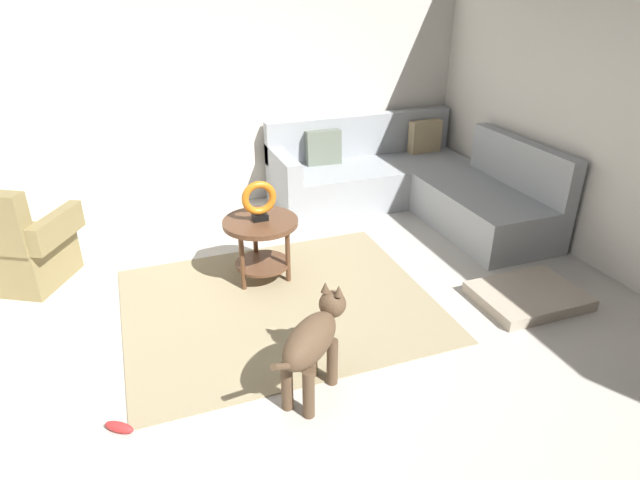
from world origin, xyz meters
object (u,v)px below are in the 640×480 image
(side_table, at_px, (261,234))
(torus_sculpture, at_px, (259,200))
(dog, at_px, (313,340))
(dog_toy_ball, at_px, (299,361))
(dog_toy_bone, at_px, (119,427))
(dog_bed_mat, at_px, (528,296))
(sectional_couch, at_px, (410,184))
(armchair, at_px, (18,248))

(side_table, distance_m, torus_sculpture, 0.29)
(dog, xyz_separation_m, dog_toy_ball, (-0.01, 0.24, -0.33))
(dog_toy_ball, xyz_separation_m, dog_toy_bone, (-1.11, -0.18, -0.01))
(side_table, bearing_deg, torus_sculpture, -97.13)
(dog_bed_mat, height_order, dog_toy_ball, dog_bed_mat)
(sectional_couch, relative_size, dog_toy_ball, 25.60)
(torus_sculpture, bearing_deg, dog, -92.21)
(dog_bed_mat, relative_size, dog_toy_bone, 4.44)
(armchair, xyz_separation_m, side_table, (1.84, -0.61, 0.09))
(torus_sculpture, relative_size, dog_bed_mat, 0.41)
(dog, bearing_deg, dog_bed_mat, 57.76)
(armchair, xyz_separation_m, dog_bed_mat, (3.68, -1.64, -0.28))
(torus_sculpture, bearing_deg, dog_toy_bone, -131.33)
(dog_bed_mat, bearing_deg, dog_toy_ball, -176.15)
(sectional_couch, distance_m, dog_toy_ball, 2.83)
(sectional_couch, distance_m, dog_bed_mat, 1.96)
(dog_toy_bone, bearing_deg, torus_sculpture, 48.67)
(side_table, relative_size, torus_sculpture, 1.84)
(dog_bed_mat, xyz_separation_m, dog_toy_bone, (-3.02, -0.31, -0.01))
(dog, bearing_deg, dog_toy_bone, -136.39)
(armchair, xyz_separation_m, dog_toy_bone, (0.66, -1.95, -0.29))
(dog_bed_mat, xyz_separation_m, dog, (-1.90, -0.37, 0.33))
(armchair, xyz_separation_m, dog, (1.79, -2.01, 0.05))
(dog_toy_ball, bearing_deg, dog_toy_bone, -170.86)
(side_table, xyz_separation_m, dog_toy_ball, (-0.07, -1.16, -0.37))
(armchair, height_order, dog_toy_ball, armchair)
(sectional_couch, bearing_deg, dog, -129.48)
(side_table, xyz_separation_m, dog, (-0.05, -1.40, -0.04))
(sectional_couch, bearing_deg, torus_sculpture, -153.88)
(armchair, relative_size, side_table, 1.65)
(torus_sculpture, distance_m, dog, 1.44)
(torus_sculpture, xyz_separation_m, dog, (-0.05, -1.40, -0.33))
(torus_sculpture, distance_m, dog_toy_ball, 1.34)
(armchair, bearing_deg, dog_toy_bone, -42.15)
(torus_sculpture, bearing_deg, armchair, 161.68)
(armchair, xyz_separation_m, dog_toy_ball, (1.77, -1.77, -0.28))
(sectional_couch, relative_size, dog_toy_bone, 12.50)
(side_table, bearing_deg, dog_toy_ball, -93.39)
(dog_toy_bone, bearing_deg, dog_bed_mat, 5.80)
(armchair, relative_size, dog, 1.52)
(dog_toy_bone, bearing_deg, dog, -3.14)
(torus_sculpture, height_order, dog, torus_sculpture)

